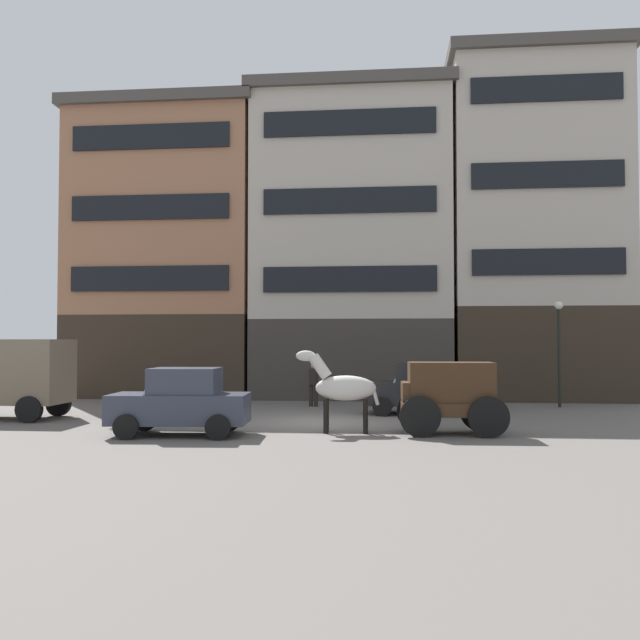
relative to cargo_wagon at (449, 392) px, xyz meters
name	(u,v)px	position (x,y,z in m)	size (l,w,h in m)	color
ground_plane	(320,422)	(-3.81, 2.44, -1.15)	(120.00, 120.00, 0.00)	#605B56
building_far_left	(173,253)	(-12.08, 12.98, 5.75)	(9.00, 7.05, 13.71)	#33281E
building_center_left	(353,246)	(-3.26, 12.98, 5.98)	(9.34, 7.05, 14.18)	#38332D
building_center_right	(530,229)	(5.00, 12.98, 6.63)	(7.90, 7.05, 15.48)	#33281E
cargo_wagon	(449,392)	(0.00, 0.00, 0.00)	(2.95, 1.60, 1.98)	#3D2819
draft_horse	(342,387)	(-2.95, 0.00, 0.12)	(2.35, 0.66, 2.30)	beige
delivery_truck_near	(6,376)	(-14.22, 2.25, 0.28)	(4.35, 2.13, 2.62)	black
sedan_dark	(419,388)	(-0.56, 4.96, -0.23)	(3.79, 2.05, 1.83)	black
sedan_light	(181,402)	(-7.28, -0.96, -0.23)	(3.80, 2.06, 1.83)	#333847
pedestrian_officer	(313,381)	(-4.56, 7.38, -0.17)	(0.47, 0.47, 1.79)	black
streetlamp_curbside	(559,338)	(5.00, 8.00, 1.52)	(0.32, 0.32, 4.12)	black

